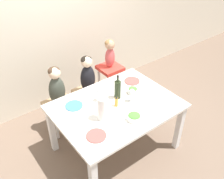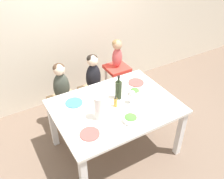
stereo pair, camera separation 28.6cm
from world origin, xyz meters
name	(u,v)px [view 1 (the left image)]	position (x,y,z in m)	size (l,w,h in m)	color
ground_plane	(116,147)	(0.00, 0.00, 0.00)	(14.00, 14.00, 0.00)	#705B4C
wall_back	(54,19)	(0.00, 1.41, 1.35)	(10.00, 0.06, 2.70)	beige
dining_table	(116,111)	(0.00, 0.00, 0.63)	(1.42, 1.06, 0.72)	white
chair_far_left	(60,108)	(-0.38, 0.76, 0.37)	(0.38, 0.38, 0.45)	silver
chair_far_center	(89,95)	(0.09, 0.76, 0.37)	(0.38, 0.38, 0.45)	silver
chair_right_highchair	(110,76)	(0.48, 0.76, 0.55)	(0.32, 0.32, 0.72)	silver
person_child_left	(56,86)	(-0.38, 0.76, 0.74)	(0.22, 0.16, 0.56)	#3D4238
person_child_center	(87,74)	(0.09, 0.76, 0.74)	(0.22, 0.16, 0.56)	black
person_baby_right	(110,51)	(0.48, 0.76, 0.97)	(0.15, 0.14, 0.42)	#C64C4C
wine_bottle	(118,89)	(0.11, 0.11, 0.84)	(0.08, 0.08, 0.31)	#232D19
paper_towel_roll	(103,109)	(-0.26, -0.09, 0.86)	(0.11, 0.11, 0.28)	white
wine_glass_near	(132,93)	(0.20, -0.05, 0.84)	(0.07, 0.07, 0.17)	white
wine_glass_far	(100,92)	(-0.10, 0.19, 0.84)	(0.07, 0.07, 0.17)	white
salad_bowl_large	(134,117)	(0.00, -0.32, 0.76)	(0.16, 0.16, 0.08)	white
salad_bowl_small	(133,90)	(0.32, 0.07, 0.76)	(0.13, 0.13, 0.08)	white
dinner_plate_front_left	(96,136)	(-0.46, -0.27, 0.73)	(0.21, 0.21, 0.01)	#D14C47
dinner_plate_back_left	(74,106)	(-0.40, 0.28, 0.73)	(0.21, 0.21, 0.01)	teal
dinner_plate_back_right	(132,81)	(0.48, 0.27, 0.73)	(0.21, 0.21, 0.01)	#D14C47
condiment_bottle_hot_sauce	(116,102)	(-0.01, -0.01, 0.78)	(0.04, 0.04, 0.13)	#BC8E33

